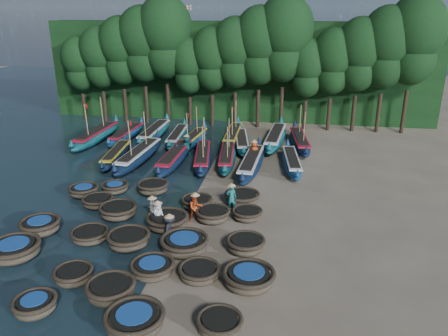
# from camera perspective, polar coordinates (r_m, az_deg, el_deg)

# --- Properties ---
(ground) EXTENTS (120.00, 120.00, 0.00)m
(ground) POSITION_cam_1_polar(r_m,az_deg,el_deg) (25.95, -4.92, -5.67)
(ground) COLOR gray
(ground) RESTS_ON ground
(foliage_wall) EXTENTS (40.00, 3.00, 10.00)m
(foliage_wall) POSITION_cam_1_polar(r_m,az_deg,el_deg) (46.90, 1.94, 12.50)
(foliage_wall) COLOR black
(foliage_wall) RESTS_ON ground
(coracle_1) EXTENTS (1.76, 1.76, 0.68)m
(coracle_1) POSITION_cam_1_polar(r_m,az_deg,el_deg) (19.32, -23.46, -16.07)
(coracle_1) COLOR brown
(coracle_1) RESTS_ON ground
(coracle_2) EXTENTS (2.37, 2.37, 0.79)m
(coracle_2) POSITION_cam_1_polar(r_m,az_deg,el_deg) (19.11, -14.57, -15.11)
(coracle_2) COLOR brown
(coracle_2) RESTS_ON ground
(coracle_3) EXTENTS (2.72, 2.72, 0.79)m
(coracle_3) POSITION_cam_1_polar(r_m,az_deg,el_deg) (17.37, -11.59, -18.90)
(coracle_3) COLOR brown
(coracle_3) RESTS_ON ground
(coracle_4) EXTENTS (1.78, 1.78, 0.67)m
(coracle_4) POSITION_cam_1_polar(r_m,az_deg,el_deg) (17.03, -0.58, -19.65)
(coracle_4) COLOR brown
(coracle_4) RESTS_ON ground
(coracle_5) EXTENTS (2.49, 2.49, 0.84)m
(coracle_5) POSITION_cam_1_polar(r_m,az_deg,el_deg) (23.34, -25.72, -9.58)
(coracle_5) COLOR brown
(coracle_5) RESTS_ON ground
(coracle_6) EXTENTS (1.94, 1.94, 0.67)m
(coracle_6) POSITION_cam_1_polar(r_m,az_deg,el_deg) (20.59, -19.06, -13.04)
(coracle_6) COLOR brown
(coracle_6) RESTS_ON ground
(coracle_7) EXTENTS (2.13, 2.13, 0.69)m
(coracle_7) POSITION_cam_1_polar(r_m,az_deg,el_deg) (20.20, -9.32, -12.74)
(coracle_7) COLOR brown
(coracle_7) RESTS_ON ground
(coracle_8) EXTENTS (1.99, 1.99, 0.68)m
(coracle_8) POSITION_cam_1_polar(r_m,az_deg,el_deg) (19.71, -3.23, -13.44)
(coracle_8) COLOR brown
(coracle_8) RESTS_ON ground
(coracle_9) EXTENTS (2.52, 2.52, 0.78)m
(coracle_9) POSITION_cam_1_polar(r_m,az_deg,el_deg) (19.26, 3.28, -14.09)
(coracle_9) COLOR brown
(coracle_9) RESTS_ON ground
(coracle_10) EXTENTS (2.38, 2.38, 0.82)m
(coracle_10) POSITION_cam_1_polar(r_m,az_deg,el_deg) (25.15, -22.88, -6.99)
(coracle_10) COLOR brown
(coracle_10) RESTS_ON ground
(coracle_11) EXTENTS (2.18, 2.18, 0.64)m
(coracle_11) POSITION_cam_1_polar(r_m,az_deg,el_deg) (23.60, -17.10, -8.35)
(coracle_11) COLOR brown
(coracle_11) RESTS_ON ground
(coracle_12) EXTENTS (2.62, 2.62, 0.79)m
(coracle_12) POSITION_cam_1_polar(r_m,az_deg,el_deg) (22.53, -12.36, -9.07)
(coracle_12) COLOR brown
(coracle_12) RESTS_ON ground
(coracle_13) EXTENTS (2.77, 2.77, 0.84)m
(coracle_13) POSITION_cam_1_polar(r_m,az_deg,el_deg) (21.65, -5.18, -9.84)
(coracle_13) COLOR brown
(coracle_13) RESTS_ON ground
(coracle_14) EXTENTS (1.95, 1.95, 0.78)m
(coracle_14) POSITION_cam_1_polar(r_m,az_deg,el_deg) (21.62, 2.85, -9.93)
(coracle_14) COLOR brown
(coracle_14) RESTS_ON ground
(coracle_15) EXTENTS (2.07, 2.07, 0.64)m
(coracle_15) POSITION_cam_1_polar(r_m,az_deg,el_deg) (27.34, -16.14, -4.19)
(coracle_15) COLOR brown
(coracle_15) RESTS_ON ground
(coracle_16) EXTENTS (2.21, 2.21, 0.79)m
(coracle_16) POSITION_cam_1_polar(r_m,az_deg,el_deg) (25.63, -13.63, -5.43)
(coracle_16) COLOR brown
(coracle_16) RESTS_ON ground
(coracle_17) EXTENTS (2.50, 2.50, 0.83)m
(coracle_17) POSITION_cam_1_polar(r_m,az_deg,el_deg) (23.91, -7.43, -6.88)
(coracle_17) COLOR brown
(coracle_17) RESTS_ON ground
(coracle_18) EXTENTS (2.00, 2.00, 0.75)m
(coracle_18) POSITION_cam_1_polar(r_m,az_deg,el_deg) (24.53, -1.48, -6.08)
(coracle_18) COLOR brown
(coracle_18) RESTS_ON ground
(coracle_19) EXTENTS (2.09, 2.09, 0.64)m
(coracle_19) POSITION_cam_1_polar(r_m,az_deg,el_deg) (24.77, 3.07, -6.00)
(coracle_19) COLOR brown
(coracle_19) RESTS_ON ground
(coracle_20) EXTENTS (2.03, 2.03, 0.68)m
(coracle_20) POSITION_cam_1_polar(r_m,az_deg,el_deg) (29.10, -17.85, -2.81)
(coracle_20) COLOR brown
(coracle_20) RESTS_ON ground
(coracle_21) EXTENTS (1.78, 1.78, 0.65)m
(coracle_21) POSITION_cam_1_polar(r_m,az_deg,el_deg) (29.09, -14.04, -2.46)
(coracle_21) COLOR brown
(coracle_21) RESTS_ON ground
(coracle_22) EXTENTS (2.33, 2.33, 0.77)m
(coracle_22) POSITION_cam_1_polar(r_m,az_deg,el_deg) (28.44, -9.27, -2.49)
(coracle_22) COLOR brown
(coracle_22) RESTS_ON ground
(coracle_23) EXTENTS (2.07, 2.07, 0.66)m
(coracle_23) POSITION_cam_1_polar(r_m,az_deg,el_deg) (26.21, -3.56, -4.45)
(coracle_23) COLOR brown
(coracle_23) RESTS_ON ground
(coracle_24) EXTENTS (2.38, 2.38, 0.77)m
(coracle_24) POSITION_cam_1_polar(r_m,az_deg,el_deg) (26.59, 2.39, -3.90)
(coracle_24) COLOR brown
(coracle_24) RESTS_ON ground
(long_boat_2) EXTENTS (2.03, 7.30, 1.29)m
(long_boat_2) POSITION_cam_1_polar(r_m,az_deg,el_deg) (35.15, -13.87, 1.71)
(long_boat_2) COLOR #0D1D32
(long_boat_2) RESTS_ON ground
(long_boat_3) EXTENTS (2.01, 8.86, 3.77)m
(long_boat_3) POSITION_cam_1_polar(r_m,az_deg,el_deg) (34.24, -11.05, 1.63)
(long_boat_3) COLOR #0D1D32
(long_boat_3) RESTS_ON ground
(long_boat_4) EXTENTS (1.61, 8.49, 1.49)m
(long_boat_4) POSITION_cam_1_polar(r_m,az_deg,el_deg) (33.48, -6.44, 1.40)
(long_boat_4) COLOR #0D1D32
(long_boat_4) RESTS_ON ground
(long_boat_5) EXTENTS (2.67, 7.93, 3.41)m
(long_boat_5) POSITION_cam_1_polar(r_m,az_deg,el_deg) (33.43, -2.81, 1.44)
(long_boat_5) COLOR #0D1D32
(long_boat_5) RESTS_ON ground
(long_boat_6) EXTENTS (2.14, 7.75, 3.31)m
(long_boat_6) POSITION_cam_1_polar(r_m,az_deg,el_deg) (33.48, 0.40, 1.46)
(long_boat_6) COLOR #114F60
(long_boat_6) RESTS_ON ground
(long_boat_7) EXTENTS (1.89, 8.52, 1.50)m
(long_boat_7) POSITION_cam_1_polar(r_m,az_deg,el_deg) (32.04, 3.59, 0.63)
(long_boat_7) COLOR #0D1D32
(long_boat_7) RESTS_ON ground
(long_boat_8) EXTENTS (2.11, 7.29, 1.29)m
(long_boat_8) POSITION_cam_1_polar(r_m,az_deg,el_deg) (32.89, 8.85, 0.80)
(long_boat_8) COLOR navy
(long_boat_8) RESTS_ON ground
(long_boat_9) EXTENTS (1.84, 8.94, 3.80)m
(long_boat_9) POSITION_cam_1_polar(r_m,az_deg,el_deg) (40.50, -16.33, 4.09)
(long_boat_9) COLOR #114F60
(long_boat_9) RESTS_ON ground
(long_boat_10) EXTENTS (1.69, 7.51, 1.32)m
(long_boat_10) POSITION_cam_1_polar(r_m,az_deg,el_deg) (40.60, -12.61, 4.32)
(long_boat_10) COLOR navy
(long_boat_10) RESTS_ON ground
(long_boat_11) EXTENTS (1.51, 8.59, 1.51)m
(long_boat_11) POSITION_cam_1_polar(r_m,az_deg,el_deg) (40.45, -9.06, 4.60)
(long_boat_11) COLOR #114F60
(long_boat_11) RESTS_ON ground
(long_boat_12) EXTENTS (1.82, 7.55, 1.33)m
(long_boat_12) POSITION_cam_1_polar(r_m,az_deg,el_deg) (39.24, -6.10, 4.15)
(long_boat_12) COLOR #114F60
(long_boat_12) RESTS_ON ground
(long_boat_13) EXTENTS (2.08, 7.61, 3.25)m
(long_boat_13) POSITION_cam_1_polar(r_m,az_deg,el_deg) (37.89, -4.18, 3.64)
(long_boat_13) COLOR navy
(long_boat_13) RESTS_ON ground
(long_boat_14) EXTENTS (1.57, 8.18, 3.48)m
(long_boat_14) POSITION_cam_1_polar(r_m,az_deg,el_deg) (39.03, 1.19, 4.24)
(long_boat_14) COLOR #114F60
(long_boat_14) RESTS_ON ground
(long_boat_15) EXTENTS (2.53, 7.46, 1.33)m
(long_boat_15) POSITION_cam_1_polar(r_m,az_deg,el_deg) (37.41, 2.32, 3.45)
(long_boat_15) COLOR #114F60
(long_boat_15) RESTS_ON ground
(long_boat_16) EXTENTS (2.20, 8.99, 1.59)m
(long_boat_16) POSITION_cam_1_polar(r_m,az_deg,el_deg) (38.47, 6.74, 3.95)
(long_boat_16) COLOR #114F60
(long_boat_16) RESTS_ON ground
(long_boat_17) EXTENTS (2.40, 8.12, 3.47)m
(long_boat_17) POSITION_cam_1_polar(r_m,az_deg,el_deg) (37.95, 9.86, 3.48)
(long_boat_17) COLOR #0D1D32
(long_boat_17) RESTS_ON ground
(fisherman_0) EXTENTS (0.85, 0.67, 1.71)m
(fisherman_0) POSITION_cam_1_polar(r_m,az_deg,el_deg) (23.97, -8.59, -5.92)
(fisherman_0) COLOR silver
(fisherman_0) RESTS_ON ground
(fisherman_1) EXTENTS (0.68, 0.53, 1.85)m
(fisherman_1) POSITION_cam_1_polar(r_m,az_deg,el_deg) (25.58, 0.97, -3.70)
(fisherman_1) COLOR #186663
(fisherman_1) RESTS_ON ground
(fisherman_2) EXTENTS (1.00, 0.93, 1.85)m
(fisherman_2) POSITION_cam_1_polar(r_m,az_deg,el_deg) (24.43, -3.75, -5.07)
(fisherman_2) COLOR #B63F18
(fisherman_2) RESTS_ON ground
(fisherman_3) EXTENTS (0.63, 1.04, 1.78)m
(fisherman_3) POSITION_cam_1_polar(r_m,az_deg,el_deg) (22.33, -7.10, -7.90)
(fisherman_3) COLOR black
(fisherman_3) RESTS_ON ground
(fisherman_4) EXTENTS (0.93, 0.95, 1.80)m
(fisherman_4) POSITION_cam_1_polar(r_m,az_deg,el_deg) (24.41, -9.30, -5.35)
(fisherman_4) COLOR silver
(fisherman_4) RESTS_ON ground
(fisherman_5) EXTENTS (1.22, 1.73, 2.00)m
(fisherman_5) POSITION_cam_1_polar(r_m,az_deg,el_deg) (34.96, -4.87, 2.90)
(fisherman_5) COLOR #186663
(fisherman_5) RESTS_ON ground
(fisherman_6) EXTENTS (1.01, 0.86, 1.96)m
(fisherman_6) POSITION_cam_1_polar(r_m,az_deg,el_deg) (33.58, 3.95, 2.20)
(fisherman_6) COLOR #B63F18
(fisherman_6) RESTS_ON ground
(tree_0) EXTENTS (3.68, 3.68, 8.68)m
(tree_0) POSITION_cam_1_polar(r_m,az_deg,el_deg) (48.20, -18.37, 12.90)
(tree_0) COLOR black
(tree_0) RESTS_ON ground
(tree_1) EXTENTS (4.09, 4.09, 9.65)m
(tree_1) POSITION_cam_1_polar(r_m,az_deg,el_deg) (47.12, -15.90, 13.83)
(tree_1) COLOR black
(tree_1) RESTS_ON ground
(tree_2) EXTENTS (4.51, 4.51, 10.63)m
(tree_2) POSITION_cam_1_polar(r_m,az_deg,el_deg) (46.15, -13.29, 14.77)
(tree_2) COLOR black
(tree_2) RESTS_ON ground
(tree_3) EXTENTS (4.92, 4.92, 11.60)m
(tree_3) POSITION_cam_1_polar(r_m,az_deg,el_deg) (45.28, -10.56, 15.73)
(tree_3) COLOR black
(tree_3) RESTS_ON ground
(tree_4) EXTENTS (5.34, 5.34, 12.58)m
(tree_4) POSITION_cam_1_polar(r_m,az_deg,el_deg) (44.53, -7.71, 16.68)
(tree_4) COLOR black
(tree_4) RESTS_ON ground
(tree_5) EXTENTS (3.68, 3.68, 8.68)m
(tree_5) POSITION_cam_1_polar(r_m,az_deg,el_deg) (44.17, -4.60, 13.24)
(tree_5) COLOR black
(tree_5) RESTS_ON ground
(tree_6) EXTENTS (4.09, 4.09, 9.65)m
(tree_6) POSITION_cam_1_polar(r_m,az_deg,el_deg) (43.61, -1.60, 14.10)
(tree_6) COLOR black
(tree_6) RESTS_ON ground
(tree_7) EXTENTS (4.51, 4.51, 10.63)m
(tree_7) POSITION_cam_1_polar(r_m,az_deg,el_deg) (43.17, 1.50, 14.94)
(tree_7) COLOR black
(tree_7) RESTS_ON ground
(tree_8) EXTENTS (4.92, 4.92, 11.60)m
(tree_8) POSITION_cam_1_polar(r_m,az_deg,el_deg) (42.87, 4.67, 15.75)
(tree_8) COLOR black
(tree_8) RESTS_ON ground
(tree_9) EXTENTS (5.34, 5.34, 12.58)m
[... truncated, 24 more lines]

